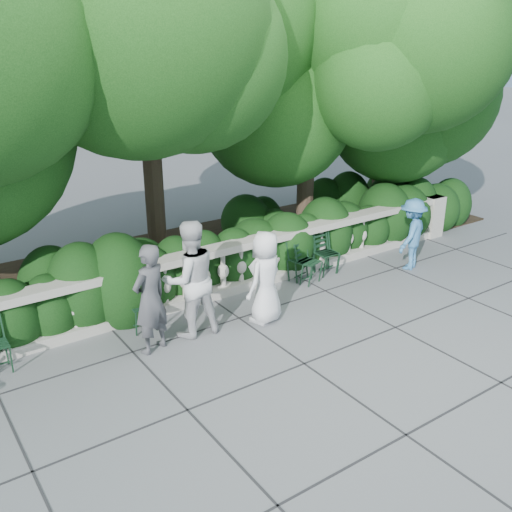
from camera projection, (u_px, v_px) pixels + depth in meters
ground at (290, 329)px, 9.65m from camera, size 90.00×90.00×0.00m
balustrade at (232, 269)px, 10.85m from camera, size 12.00×0.44×1.00m
shrub_hedge at (202, 272)px, 11.95m from camera, size 15.00×2.60×1.70m
tree_canopy at (220, 72)px, 11.01m from camera, size 15.04×6.52×6.78m
chair_a at (147, 333)px, 9.51m from camera, size 0.48×0.52×0.84m
chair_b at (0, 376)px, 8.31m from camera, size 0.44×0.48×0.84m
chair_c at (314, 284)px, 11.35m from camera, size 0.55×0.58×0.84m
chair_d at (330, 275)px, 11.79m from camera, size 0.48×0.51×0.84m
chair_e at (306, 282)px, 11.45m from camera, size 0.54×0.57×0.84m
chair_f at (330, 276)px, 11.76m from camera, size 0.44×0.48×0.84m
person_businessman at (265, 277)px, 9.65m from camera, size 0.93×0.77×1.63m
person_woman_grey at (150, 299)px, 8.69m from camera, size 0.76×0.63×1.77m
person_casual_man at (190, 279)px, 9.16m from camera, size 1.00×0.81×1.96m
person_older_blue at (412, 234)px, 11.88m from camera, size 1.12×0.88×1.52m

